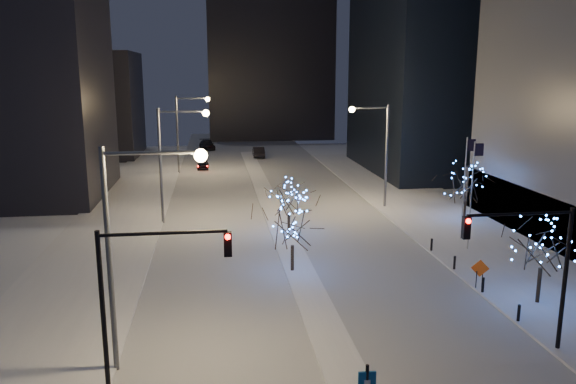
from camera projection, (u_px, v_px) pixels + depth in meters
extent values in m
plane|color=white|center=(347.00, 377.00, 24.35)|extent=(160.00, 160.00, 0.00)
cube|color=#9EA2AC|center=(268.00, 199.00, 58.26)|extent=(20.00, 130.00, 0.02)
cube|color=silver|center=(273.00, 210.00, 53.40)|extent=(2.00, 80.00, 0.15)
cube|color=silver|center=(469.00, 234.00, 45.67)|extent=(10.00, 90.00, 0.15)
cube|color=silver|center=(101.00, 248.00, 41.89)|extent=(8.00, 90.00, 0.15)
cube|color=black|center=(79.00, 105.00, 87.11)|extent=(18.00, 16.00, 16.00)
cube|color=black|center=(269.00, 30.00, 109.88)|extent=(24.00, 14.00, 42.00)
cylinder|color=#595E66|center=(110.00, 263.00, 23.93)|extent=(0.24, 0.24, 10.00)
cylinder|color=#595E66|center=(152.00, 153.00, 23.21)|extent=(4.00, 0.16, 0.16)
sphere|color=#FFC07F|center=(201.00, 156.00, 23.50)|extent=(0.56, 0.56, 0.56)
cylinder|color=#595E66|center=(161.00, 167.00, 48.16)|extent=(0.24, 0.24, 10.00)
cylinder|color=#595E66|center=(182.00, 112.00, 47.43)|extent=(4.00, 0.16, 0.16)
sphere|color=#FFC07F|center=(206.00, 113.00, 47.73)|extent=(0.56, 0.56, 0.56)
cylinder|color=#595E66|center=(177.00, 135.00, 72.39)|extent=(0.24, 0.24, 10.00)
cylinder|color=#595E66|center=(192.00, 98.00, 71.66)|extent=(4.00, 0.16, 0.16)
sphere|color=#FFC07F|center=(208.00, 99.00, 71.95)|extent=(0.56, 0.56, 0.56)
cylinder|color=#595E66|center=(386.00, 157.00, 53.80)|extent=(0.24, 0.24, 10.00)
cylinder|color=#595E66|center=(370.00, 108.00, 52.59)|extent=(3.50, 0.16, 0.16)
sphere|color=#FFC07F|center=(352.00, 109.00, 52.39)|extent=(0.56, 0.56, 0.56)
cylinder|color=black|center=(103.00, 315.00, 22.31)|extent=(0.20, 0.20, 7.00)
cylinder|color=black|center=(163.00, 233.00, 21.94)|extent=(5.00, 0.14, 0.14)
cube|color=black|center=(228.00, 244.00, 22.38)|extent=(0.32, 0.28, 1.00)
sphere|color=#FF0C05|center=(228.00, 237.00, 22.14)|extent=(0.22, 0.22, 0.22)
cylinder|color=black|center=(565.00, 281.00, 25.95)|extent=(0.20, 0.20, 7.00)
cylinder|color=black|center=(520.00, 214.00, 24.93)|extent=(5.00, 0.14, 0.14)
cube|color=black|center=(466.00, 228.00, 24.72)|extent=(0.32, 0.28, 1.00)
sphere|color=#FF0C05|center=(469.00, 221.00, 24.47)|extent=(0.22, 0.22, 0.22)
cylinder|color=silver|center=(471.00, 196.00, 40.68)|extent=(0.10, 0.10, 8.00)
cube|color=black|center=(479.00, 150.00, 40.01)|extent=(0.70, 0.03, 0.90)
cylinder|color=silver|center=(464.00, 189.00, 43.18)|extent=(0.10, 0.10, 8.00)
cube|color=black|center=(471.00, 145.00, 42.51)|extent=(0.70, 0.03, 0.90)
cylinder|color=black|center=(519.00, 313.00, 29.43)|extent=(0.16, 0.16, 0.90)
cylinder|color=black|center=(483.00, 285.00, 33.30)|extent=(0.16, 0.16, 0.90)
cylinder|color=black|center=(455.00, 263.00, 37.18)|extent=(0.16, 0.16, 0.90)
cylinder|color=black|center=(432.00, 245.00, 41.06)|extent=(0.16, 0.16, 0.90)
imported|color=black|center=(203.00, 164.00, 76.61)|extent=(1.51, 3.74, 1.27)
imported|color=black|center=(258.00, 152.00, 87.07)|extent=(1.81, 4.95, 1.62)
imported|color=black|center=(207.00, 145.00, 95.80)|extent=(2.99, 5.74, 1.59)
cylinder|color=black|center=(292.00, 258.00, 36.92)|extent=(0.22, 0.22, 1.71)
cylinder|color=black|center=(289.00, 222.00, 45.90)|extent=(0.22, 0.22, 1.60)
cylinder|color=black|center=(539.00, 285.00, 31.74)|extent=(0.22, 0.22, 2.05)
cylinder|color=black|center=(465.00, 209.00, 50.17)|extent=(0.22, 0.22, 1.57)
cube|color=#0D5098|center=(367.00, 382.00, 18.82)|extent=(0.61, 0.10, 0.78)
cylinder|color=black|center=(476.00, 280.00, 33.94)|extent=(0.06, 0.06, 1.05)
cylinder|color=black|center=(482.00, 279.00, 33.99)|extent=(0.06, 0.06, 1.05)
cube|color=#FF530D|center=(480.00, 268.00, 33.82)|extent=(1.04, 0.38, 1.08)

